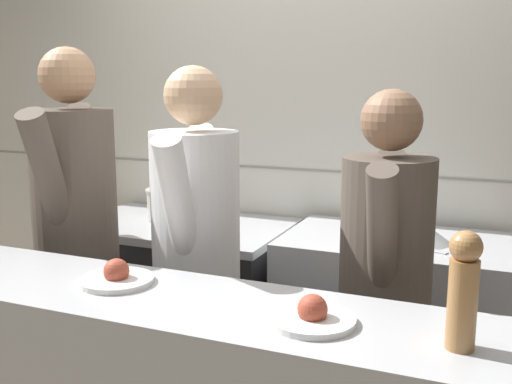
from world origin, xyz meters
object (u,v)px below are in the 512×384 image
Objects in this scene: plated_dish_appetiser at (117,277)px; oven_range at (183,302)px; pepper_mill at (463,288)px; chefs_knife at (400,244)px; chef_head_cook at (76,231)px; mixing_bowl_steel at (423,232)px; chef_sous at (196,259)px; plated_dish_dessert at (312,316)px; stock_pot at (169,203)px; chef_line at (384,290)px.

oven_range is at bearing 110.74° from plated_dish_appetiser.
oven_range is at bearing 139.83° from pepper_mill.
chefs_knife is 0.20× the size of chef_head_cook.
oven_range is at bearing 175.06° from chefs_knife.
mixing_bowl_steel is 1.42m from plated_dish_appetiser.
pepper_mill is at bearing -35.33° from chef_head_cook.
chef_sous is (-0.78, -0.69, -0.02)m from mixing_bowl_steel.
plated_dish_dessert is at bearing -92.17° from chefs_knife.
chef_sous reaches higher than stock_pot.
chefs_knife is at bearing -134.24° from mixing_bowl_steel.
mixing_bowl_steel is 0.14× the size of chef_head_cook.
chef_head_cook is (-1.38, -0.66, 0.02)m from mixing_bowl_steel.
mixing_bowl_steel reaches higher than oven_range.
oven_range is 4.83× the size of plated_dish_appetiser.
pepper_mill is at bearing -40.77° from chef_sous.
chef_sous is (-0.69, -0.60, 0.02)m from chefs_knife.
chefs_knife is 1.52× the size of plated_dish_dessert.
pepper_mill is at bearing -39.29° from stock_pot.
mixing_bowl_steel is at bearing 55.79° from plated_dish_appetiser.
plated_dish_dessert is at bearing -103.31° from chef_line.
chef_sous is (-0.65, 0.55, -0.08)m from plated_dish_dessert.
pepper_mill reaches higher than stock_pot.
mixing_bowl_steel is 1.08× the size of plated_dish_appetiser.
stock_pot reaches higher than chefs_knife.
pepper_mill is 0.74m from chef_line.
chefs_knife is 1.42m from chef_head_cook.
oven_range is 4.85× the size of plated_dish_dessert.
stock_pot is 1.46m from chef_line.
chef_line reaches higher than plated_dish_appetiser.
oven_range is 4.63× the size of stock_pot.
chef_head_cook is 1.05× the size of chef_sous.
oven_range is at bearing 146.01° from chef_line.
mixing_bowl_steel is 0.15× the size of chef_sous.
chef_head_cook reaches higher than mixing_bowl_steel.
plated_dish_dessert reaches higher than mixing_bowl_steel.
stock_pot is at bearing 133.24° from plated_dish_dessert.
mixing_bowl_steel is (1.34, -0.05, -0.01)m from stock_pot.
oven_range is 2.08m from pepper_mill.
chef_head_cook is (-0.58, 0.52, -0.03)m from plated_dish_appetiser.
plated_dish_dessert is 0.63m from chef_line.
plated_dish_dessert is 0.13× the size of chef_head_cook.
chef_sous is 1.05× the size of chef_line.
plated_dish_appetiser is at bearing 176.00° from pepper_mill.
chef_sous is at bearing 87.24° from plated_dish_appetiser.
plated_dish_dessert reaches higher than chefs_knife.
chef_head_cook reaches higher than chef_sous.
chef_head_cook is (-0.04, -0.71, 0.01)m from stock_pot.
stock_pot is 1.05× the size of plated_dish_dessert.
chef_sous is (0.61, -0.03, -0.05)m from chef_head_cook.
oven_range is 1.26m from chefs_knife.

